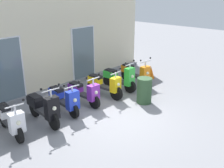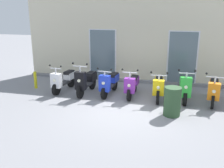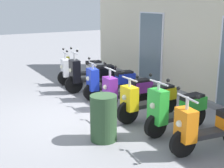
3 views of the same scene
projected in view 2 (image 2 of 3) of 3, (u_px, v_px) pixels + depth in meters
name	position (u px, v px, depth m)	size (l,w,h in m)	color
ground_plane	(126.00, 110.00, 8.39)	(40.00, 40.00, 0.00)	gray
storefront_facade	(142.00, 41.00, 11.14)	(10.58, 0.50, 3.78)	beige
scooter_white	(64.00, 80.00, 10.17)	(0.59, 1.59, 1.17)	black
scooter_black	(86.00, 81.00, 9.80)	(0.62, 1.69, 1.33)	black
scooter_blue	(109.00, 83.00, 9.76)	(0.59, 1.58, 1.16)	black
scooter_purple	(132.00, 85.00, 9.59)	(0.61, 1.55, 1.17)	black
scooter_yellow	(159.00, 86.00, 9.32)	(0.61, 1.67, 1.15)	black
scooter_green	(184.00, 87.00, 9.13)	(0.59, 1.60, 1.26)	black
scooter_orange	(214.00, 90.00, 8.88)	(0.63, 1.65, 1.20)	black
trash_bin	(172.00, 102.00, 7.87)	(0.52, 0.52, 0.91)	#2D4C2D
curb_bollard	(35.00, 80.00, 10.56)	(0.12, 0.12, 0.70)	yellow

